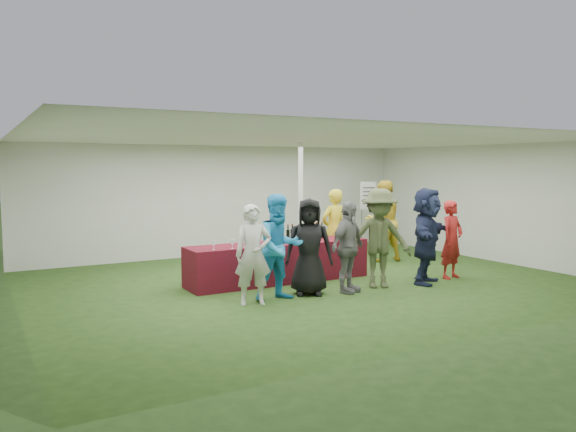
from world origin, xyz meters
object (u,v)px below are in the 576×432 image
dump_bucket (352,234)px  customer_1 (280,247)px  staff_back (383,221)px  customer_0 (253,255)px  customer_3 (348,247)px  staff_pourer (334,230)px  customer_2 (309,247)px  serving_table (279,262)px  wine_list_sign (368,201)px  customer_4 (379,238)px  customer_6 (452,240)px  customer_5 (427,236)px

dump_bucket → customer_1: customer_1 is taller
staff_back → customer_0: bearing=29.6°
customer_0 → customer_3: (1.81, -0.04, -0.00)m
staff_pourer → customer_2: (-1.67, -1.71, -0.03)m
serving_table → wine_list_sign: 4.49m
staff_pourer → customer_0: staff_pourer is taller
serving_table → wine_list_sign: bearing=29.9°
customer_1 → customer_2: (0.63, 0.10, -0.05)m
customer_0 → customer_2: bearing=26.2°
dump_bucket → customer_1: size_ratio=0.15×
customer_2 → dump_bucket: bearing=60.0°
dump_bucket → customer_2: size_ratio=0.16×
customer_2 → customer_4: 1.41m
dump_bucket → staff_pourer: staff_pourer is taller
customer_6 → staff_pourer: bearing=117.2°
staff_pourer → staff_back: size_ratio=0.92×
serving_table → customer_6: (3.10, -1.39, 0.39)m
wine_list_sign → customer_3: wine_list_sign is taller
staff_pourer → customer_3: staff_pourer is taller
dump_bucket → customer_1: (-2.25, -1.08, 0.03)m
dump_bucket → staff_back: bearing=32.7°
staff_pourer → customer_1: 2.92m
wine_list_sign → customer_5: size_ratio=1.00×
staff_back → customer_6: 2.24m
customer_0 → customer_5: bearing=15.6°
customer_4 → customer_6: 1.78m
dump_bucket → customer_2: customer_2 is taller
customer_5 → staff_back: bearing=34.7°
wine_list_sign → staff_pourer: (-2.21, -1.68, -0.46)m
wine_list_sign → staff_back: 1.54m
dump_bucket → customer_0: bearing=-157.4°
customer_1 → customer_5: customer_5 is taller
staff_pourer → staff_back: bearing=-176.0°
customer_0 → staff_back: bearing=44.5°
staff_pourer → customer_4: bearing=74.1°
dump_bucket → staff_pourer: (0.05, 0.73, 0.02)m
wine_list_sign → customer_3: size_ratio=1.13×
customer_0 → customer_4: size_ratio=0.89×
staff_pourer → customer_3: bearing=54.7°
wine_list_sign → staff_back: (-0.62, -1.35, -0.38)m
customer_2 → customer_3: bearing=11.5°
staff_back → customer_6: (-0.09, -2.23, -0.17)m
customer_4 → customer_6: bearing=23.5°
customer_1 → customer_4: size_ratio=0.97×
customer_0 → customer_2: 1.16m
staff_back → customer_5: staff_back is taller
staff_back → customer_1: (-3.89, -2.13, -0.06)m
dump_bucket → wine_list_sign: wine_list_sign is taller
staff_back → customer_5: bearing=72.7°
dump_bucket → customer_6: bearing=-37.1°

